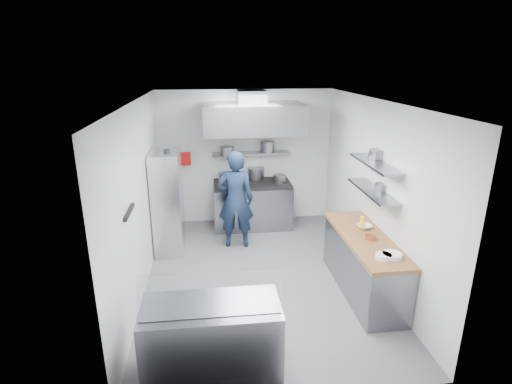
{
  "coord_description": "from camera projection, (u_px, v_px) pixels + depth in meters",
  "views": [
    {
      "loc": [
        -0.75,
        -5.71,
        3.35
      ],
      "look_at": [
        0.0,
        0.6,
        1.25
      ],
      "focal_mm": 28.0,
      "sensor_mm": 36.0,
      "label": 1
    }
  ],
  "objects": [
    {
      "name": "wall_shelf_upper",
      "position": [
        375.0,
        163.0,
        5.81
      ],
      "size": [
        0.3,
        1.3,
        0.04
      ],
      "primitive_type": "cube",
      "color": "gray",
      "rests_on": "wall_right"
    },
    {
      "name": "wall_right",
      "position": [
        374.0,
        191.0,
        6.28
      ],
      "size": [
        2.8,
        5.0,
        0.02
      ],
      "primitive_type": "cube",
      "rotation": [
        1.57,
        0.0,
        -1.57
      ],
      "color": "white",
      "rests_on": "floor"
    },
    {
      "name": "red_firebox",
      "position": [
        185.0,
        159.0,
        8.23
      ],
      "size": [
        0.22,
        0.1,
        0.26
      ],
      "primitive_type": "cube",
      "color": "red",
      "rests_on": "wall_back"
    },
    {
      "name": "squeeze_bottle",
      "position": [
        362.0,
        222.0,
        6.12
      ],
      "size": [
        0.06,
        0.06,
        0.18
      ],
      "primitive_type": "cylinder",
      "color": "yellow",
      "rests_on": "prep_counter_top"
    },
    {
      "name": "over_range_shelf",
      "position": [
        251.0,
        153.0,
        8.25
      ],
      "size": [
        1.6,
        0.3,
        0.04
      ],
      "primitive_type": "cube",
      "color": "gray",
      "rests_on": "wall_back"
    },
    {
      "name": "ceiling",
      "position": [
        261.0,
        101.0,
        5.64
      ],
      "size": [
        5.0,
        5.0,
        0.0
      ],
      "primitive_type": "plane",
      "rotation": [
        3.14,
        0.0,
        0.0
      ],
      "color": "silver",
      "rests_on": "wall_back"
    },
    {
      "name": "display_case",
      "position": [
        212.0,
        339.0,
        4.41
      ],
      "size": [
        1.5,
        0.7,
        0.85
      ],
      "primitive_type": "cube",
      "color": "gray",
      "rests_on": "floor"
    },
    {
      "name": "stock_pot_mid",
      "position": [
        256.0,
        173.0,
        8.45
      ],
      "size": [
        0.36,
        0.36,
        0.24
      ],
      "primitive_type": "cylinder",
      "color": "slate",
      "rests_on": "cooktop"
    },
    {
      "name": "prep_counter_top",
      "position": [
        366.0,
        238.0,
        5.84
      ],
      "size": [
        0.65,
        2.04,
        0.06
      ],
      "primitive_type": "cube",
      "color": "brown",
      "rests_on": "prep_counter_base"
    },
    {
      "name": "cooktop",
      "position": [
        252.0,
        184.0,
        8.21
      ],
      "size": [
        1.57,
        0.78,
        0.06
      ],
      "primitive_type": "cube",
      "color": "black",
      "rests_on": "gas_range"
    },
    {
      "name": "plate_stack_b",
      "position": [
        384.0,
        256.0,
        5.18
      ],
      "size": [
        0.21,
        0.21,
        0.06
      ],
      "primitive_type": "cylinder",
      "color": "white",
      "rests_on": "prep_counter_top"
    },
    {
      "name": "wall_shelf_lower",
      "position": [
        372.0,
        191.0,
        5.94
      ],
      "size": [
        0.3,
        1.3,
        0.04
      ],
      "primitive_type": "cube",
      "color": "gray",
      "rests_on": "wall_right"
    },
    {
      "name": "plate_stack_a",
      "position": [
        392.0,
        255.0,
        5.2
      ],
      "size": [
        0.26,
        0.26,
        0.06
      ],
      "primitive_type": "cylinder",
      "color": "white",
      "rests_on": "prep_counter_top"
    },
    {
      "name": "extractor_hood",
      "position": [
        253.0,
        118.0,
        7.62
      ],
      "size": [
        1.9,
        1.15,
        0.55
      ],
      "primitive_type": "cube",
      "color": "gray",
      "rests_on": "wall_back"
    },
    {
      "name": "stock_pot_left",
      "position": [
        225.0,
        177.0,
        8.22
      ],
      "size": [
        0.26,
        0.26,
        0.2
      ],
      "primitive_type": "cylinder",
      "color": "slate",
      "rests_on": "cooktop"
    },
    {
      "name": "chef",
      "position": [
        236.0,
        200.0,
        7.32
      ],
      "size": [
        0.7,
        0.5,
        1.83
      ],
      "primitive_type": "imported",
      "rotation": [
        0.0,
        0.0,
        3.05
      ],
      "color": "#132039",
      "rests_on": "floor"
    },
    {
      "name": "display_glass",
      "position": [
        210.0,
        294.0,
        4.09
      ],
      "size": [
        1.47,
        0.19,
        0.42
      ],
      "primitive_type": "cube",
      "rotation": [
        -0.38,
        0.0,
        0.0
      ],
      "color": "silver",
      "rests_on": "display_case"
    },
    {
      "name": "hood_duct",
      "position": [
        252.0,
        97.0,
        7.71
      ],
      "size": [
        0.55,
        0.55,
        0.24
      ],
      "primitive_type": "cube",
      "color": "slate",
      "rests_on": "extractor_hood"
    },
    {
      "name": "shelf_pot_a",
      "position": [
        227.0,
        151.0,
        7.95
      ],
      "size": [
        0.27,
        0.27,
        0.18
      ],
      "primitive_type": "cylinder",
      "color": "slate",
      "rests_on": "over_range_shelf"
    },
    {
      "name": "rack_bin_b",
      "position": [
        167.0,
        180.0,
        7.19
      ],
      "size": [
        0.13,
        0.16,
        0.14
      ],
      "primitive_type": "cube",
      "color": "yellow",
      "rests_on": "wire_rack"
    },
    {
      "name": "wall_back",
      "position": [
        245.0,
        157.0,
        8.43
      ],
      "size": [
        3.6,
        2.8,
        0.02
      ],
      "primitive_type": "cube",
      "rotation": [
        1.57,
        0.0,
        0.0
      ],
      "color": "white",
      "rests_on": "floor"
    },
    {
      "name": "prep_counter_base",
      "position": [
        363.0,
        266.0,
        5.98
      ],
      "size": [
        0.62,
        2.0,
        0.84
      ],
      "primitive_type": "cube",
      "color": "gray",
      "rests_on": "floor"
    },
    {
      "name": "shelf_pot_b",
      "position": [
        267.0,
        146.0,
        8.28
      ],
      "size": [
        0.29,
        0.29,
        0.22
      ],
      "primitive_type": "cylinder",
      "color": "slate",
      "rests_on": "over_range_shelf"
    },
    {
      "name": "gas_range",
      "position": [
        252.0,
        206.0,
        8.36
      ],
      "size": [
        1.6,
        0.8,
        0.9
      ],
      "primitive_type": "cube",
      "color": "gray",
      "rests_on": "floor"
    },
    {
      "name": "copper_pan",
      "position": [
        370.0,
        237.0,
        5.73
      ],
      "size": [
        0.15,
        0.15,
        0.06
      ],
      "primitive_type": "cylinder",
      "color": "#DA723D",
      "rests_on": "prep_counter_top"
    },
    {
      "name": "knife_strip",
      "position": [
        129.0,
        212.0,
        4.98
      ],
      "size": [
        0.04,
        0.55,
        0.05
      ],
      "primitive_type": "cube",
      "color": "black",
      "rests_on": "wall_left"
    },
    {
      "name": "wire_rack",
      "position": [
        168.0,
        202.0,
        7.2
      ],
      "size": [
        0.5,
        0.9,
        1.85
      ],
      "primitive_type": "cube",
      "color": "silver",
      "rests_on": "floor"
    },
    {
      "name": "shelf_pot_d",
      "position": [
        377.0,
        154.0,
        5.98
      ],
      "size": [
        0.23,
        0.23,
        0.14
      ],
      "primitive_type": "cylinder",
      "color": "slate",
      "rests_on": "wall_shelf_upper"
    },
    {
      "name": "rack_bin_a",
      "position": [
        167.0,
        213.0,
        7.01
      ],
      "size": [
        0.18,
        0.22,
        0.2
      ],
      "primitive_type": "cube",
      "color": "white",
      "rests_on": "wire_rack"
    },
    {
      "name": "shelf_pot_c",
      "position": [
        382.0,
        186.0,
        5.92
      ],
      "size": [
        0.21,
        0.21,
        0.1
      ],
      "primitive_type": "cylinder",
      "color": "slate",
      "rests_on": "wall_shelf_lower"
    },
    {
      "name": "floor",
      "position": [
        260.0,
        276.0,
        6.51
      ],
      "size": [
        5.0,
        5.0,
        0.0
      ],
      "primitive_type": "plane",
      "color": "#4D4D4F",
      "rests_on": "ground"
    },
    {
      "name": "stock_pot_right",
      "position": [
        280.0,
        178.0,
        8.2
      ],
      "size": [
        0.25,
        0.25,
        0.16
      ],
      "primitive_type": "cylinder",
      "color": "slate",
      "rests_on": "cooktop"
    },
    {
      "name": "wall_front",
      "position": [
        295.0,
        280.0,
        3.72
      ],
      "size": [
        3.6,
        2.8,
        0.02
      ],
      "primitive_type": "cube",
      "rotation": [
        -1.57,
        0.0,
        0.0
      ],
      "color": "white",
      "rests_on": "floor"
    },
    {
      "name": "wall_left",
      "position": [
        140.0,
        200.0,
        5.87
      ],
      "size": [
        2.8,
        5.0,
        0.02
      ],
      "primitive_type": "cube",
      "rotation": [
        1.57,
        0.0,
        1.57
      ],
      "color": "white",
      "rests_on": "floor"
    },
    {
      "name": "mixing_bowl",
      "position": [
        364.0,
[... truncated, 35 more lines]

